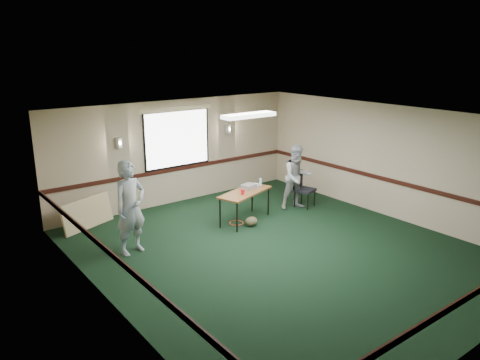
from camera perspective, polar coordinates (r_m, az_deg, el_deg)
ground at (r=9.63m, az=4.75°, el=-8.59°), size 8.00×8.00×0.00m
room_shell at (r=10.70m, az=-2.68°, el=2.92°), size 8.00×8.02×8.00m
folding_table at (r=10.92m, az=0.62°, el=-1.68°), size 1.58×1.02×0.73m
projector at (r=11.11m, az=1.07°, el=-0.80°), size 0.37×0.34×0.11m
game_console at (r=11.34m, az=1.85°, el=-0.61°), size 0.25×0.24×0.05m
red_cup at (r=10.67m, az=0.33°, el=-1.46°), size 0.08×0.08×0.12m
water_bottle at (r=11.32m, az=2.52°, el=-0.27°), size 0.06×0.06×0.19m
duffel_bag at (r=10.82m, az=1.38°, el=-5.07°), size 0.37×0.32×0.22m
cable_coil at (r=11.01m, az=-0.44°, el=-5.24°), size 0.42×0.42×0.02m
folded_table at (r=11.20m, az=-18.11°, el=-3.87°), size 1.33×0.67×0.69m
conference_chair at (r=12.13m, az=7.55°, el=-0.73°), size 0.57×0.58×0.92m
person_left at (r=9.43m, az=-13.22°, el=-3.32°), size 0.77×0.60×1.89m
person_right at (r=11.85m, az=6.97°, el=0.35°), size 0.94×0.82×1.65m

